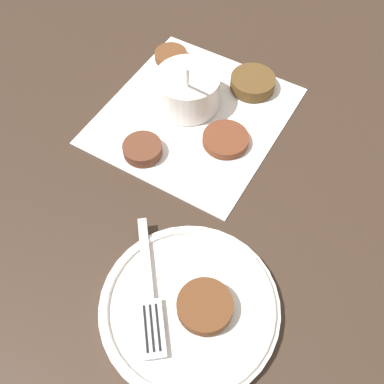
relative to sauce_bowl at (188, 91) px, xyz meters
name	(u,v)px	position (x,y,z in m)	size (l,w,h in m)	color
ground_plane	(203,109)	(0.00, -0.03, -0.03)	(4.00, 4.00, 0.00)	#38281E
napkin	(194,115)	(-0.02, -0.02, -0.03)	(0.35, 0.33, 0.00)	white
sauce_bowl	(188,91)	(0.00, 0.00, 0.00)	(0.11, 0.11, 0.12)	white
fritter_0	(171,56)	(0.09, 0.07, -0.02)	(0.06, 0.06, 0.01)	brown
fritter_1	(226,139)	(-0.06, -0.09, -0.02)	(0.07, 0.07, 0.01)	brown
fritter_2	(253,83)	(0.07, -0.09, -0.02)	(0.08, 0.08, 0.02)	brown
fritter_3	(142,149)	(-0.12, 0.03, -0.02)	(0.06, 0.06, 0.02)	brown
serving_plate	(190,307)	(-0.33, -0.13, -0.02)	(0.22, 0.22, 0.02)	white
fritter_on_plate	(205,306)	(-0.33, -0.15, 0.00)	(0.07, 0.07, 0.02)	brown
fork	(149,299)	(-0.34, -0.08, -0.01)	(0.17, 0.11, 0.00)	silver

